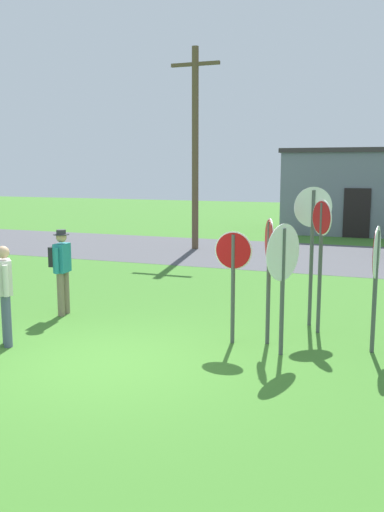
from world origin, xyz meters
name	(u,v)px	position (x,y,z in m)	size (l,w,h in m)	color
ground_plane	(110,363)	(0.00, 0.00, 0.00)	(80.00, 80.00, 0.00)	#3D7528
street_asphalt	(271,254)	(0.00, 11.47, 0.00)	(60.00, 6.40, 0.01)	#4C4C51
building_background	(361,191)	(2.39, 19.43, 1.90)	(6.79, 4.56, 3.80)	slate
utility_pole	(195,145)	(-2.92, 11.82, 3.75)	(1.80, 0.24, 7.14)	brown
stop_sign_leaning_left	(283,266)	(2.38, 1.29, 1.44)	(0.36, 0.83, 2.11)	#474C4C
stop_sign_leaning_right	(376,267)	(3.75, 1.93, 1.41)	(0.09, 0.83, 2.06)	#474C4C
stop_sign_low_front	(321,245)	(2.77, 2.73, 1.60)	(0.40, 0.50, 2.40)	#474C4C
stop_sign_rear_right	(312,232)	(2.56, 3.15, 1.78)	(0.65, 0.39, 2.61)	#474C4C
stop_sign_rear_left	(269,259)	(2.06, 1.77, 1.46)	(0.30, 0.70, 2.14)	#474C4C
stop_sign_far_back	(233,269)	(1.49, 1.60, 1.29)	(0.65, 0.07, 1.92)	#474C4C
person_holding_notes	(5,290)	(-2.03, 0.16, 0.95)	(0.43, 0.43, 1.69)	#4C5670
person_on_left	(61,266)	(-2.27, 2.19, 1.01)	(0.41, 0.57, 1.74)	#7A6B56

